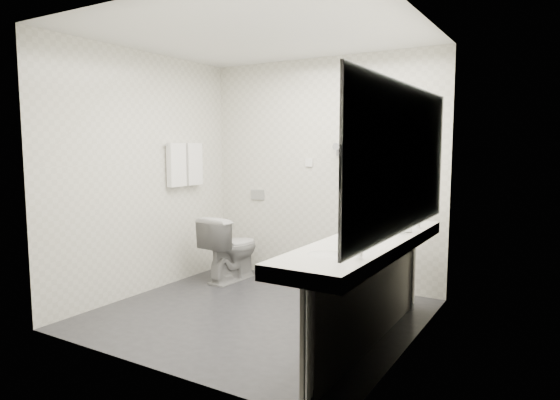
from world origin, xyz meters
The scene contains 32 objects.
floor centered at (0.00, 0.00, 0.00)m, with size 2.80×2.80×0.00m, color #27272C.
ceiling centered at (0.00, 0.00, 2.50)m, with size 2.80×2.80×0.00m, color white.
wall_back centered at (0.00, 1.30, 1.25)m, with size 2.80×2.80×0.00m, color silver.
wall_front centered at (0.00, -1.30, 1.25)m, with size 2.80×2.80×0.00m, color silver.
wall_left centered at (-1.40, 0.00, 1.25)m, with size 2.60×2.60×0.00m, color silver.
wall_right centered at (1.40, 0.00, 1.25)m, with size 2.60×2.60×0.00m, color silver.
vanity_counter centered at (1.12, -0.20, 0.80)m, with size 0.55×2.20×0.10m, color white.
vanity_panel centered at (1.15, -0.20, 0.38)m, with size 0.03×2.15×0.75m, color gray.
vanity_post_near centered at (1.18, -1.24, 0.38)m, with size 0.06×0.06×0.75m, color silver.
vanity_post_far centered at (1.18, 0.84, 0.38)m, with size 0.06×0.06×0.75m, color silver.
mirror centered at (1.39, -0.20, 1.45)m, with size 0.02×2.20×1.05m, color #B2BCC6.
basin_near centered at (1.12, -0.85, 0.83)m, with size 0.40×0.31×0.05m, color white.
basin_far centered at (1.12, 0.45, 0.83)m, with size 0.40×0.31×0.05m, color white.
faucet_near centered at (1.32, -0.85, 0.92)m, with size 0.04×0.04×0.15m, color silver.
faucet_far centered at (1.32, 0.45, 0.92)m, with size 0.04×0.04×0.15m, color silver.
soap_bottle_a centered at (1.13, -0.10, 0.90)m, with size 0.04×0.04×0.09m, color white.
soap_bottle_b centered at (1.18, -0.08, 0.89)m, with size 0.06×0.06×0.08m, color white.
soap_bottle_c centered at (1.19, -0.29, 0.92)m, with size 0.05×0.05×0.14m, color white.
glass_left centered at (1.28, 0.12, 0.90)m, with size 0.06×0.06×0.11m, color silver.
glass_right centered at (1.31, 0.21, 0.91)m, with size 0.06×0.06×0.12m, color silver.
toilet centered at (-0.90, 0.80, 0.37)m, with size 0.42×0.74×0.75m, color white.
flush_plate centered at (-0.85, 1.29, 0.95)m, with size 0.18×0.02×0.12m, color #B2B5BA.
pedal_bin centered at (0.32, 0.59, 0.15)m, with size 0.22×0.22×0.30m, color #B2B5BA.
bin_lid centered at (0.32, 0.59, 0.31)m, with size 0.22×0.22×0.01m, color #B2B5BA.
towel_rail centered at (-1.35, 0.55, 1.55)m, with size 0.02×0.02×0.62m, color silver.
towel_near centered at (-1.34, 0.41, 1.33)m, with size 0.07×0.24×0.48m, color white.
towel_far centered at (-1.34, 0.69, 1.33)m, with size 0.07×0.24×0.48m, color white.
dryer_cradle centered at (0.25, 1.27, 1.50)m, with size 0.10×0.04×0.14m, color gray.
dryer_barrel centered at (0.25, 1.20, 1.53)m, with size 0.08×0.08×0.14m, color gray.
dryer_cord centered at (0.25, 1.26, 1.25)m, with size 0.02×0.02×0.35m, color black.
switch_plate_a centered at (-0.15, 1.29, 1.35)m, with size 0.09×0.02×0.09m, color white.
switch_plate_b centered at (0.55, 1.29, 1.35)m, with size 0.09×0.02×0.09m, color white.
Camera 1 is at (2.41, -3.61, 1.54)m, focal length 31.22 mm.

